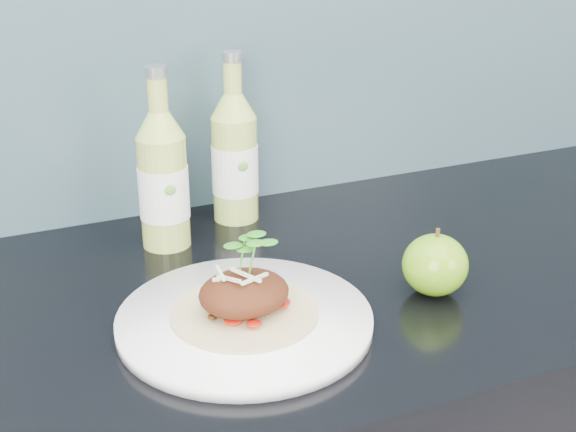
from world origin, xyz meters
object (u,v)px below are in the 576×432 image
at_px(cider_bottle_left, 163,180).
at_px(dinner_plate, 245,320).
at_px(cider_bottle_right, 235,158).
at_px(green_apple, 435,265).

bearing_deg(cider_bottle_left, dinner_plate, -92.70).
xyz_separation_m(cider_bottle_left, cider_bottle_right, (0.12, 0.05, 0.00)).
height_order(dinner_plate, green_apple, green_apple).
height_order(dinner_plate, cider_bottle_left, cider_bottle_left).
relative_size(green_apple, cider_bottle_left, 0.34).
relative_size(dinner_plate, cider_bottle_left, 1.20).
bearing_deg(cider_bottle_right, dinner_plate, -102.27).
height_order(dinner_plate, cider_bottle_right, cider_bottle_right).
distance_m(cider_bottle_left, cider_bottle_right, 0.13).
xyz_separation_m(dinner_plate, cider_bottle_right, (0.10, 0.30, 0.09)).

